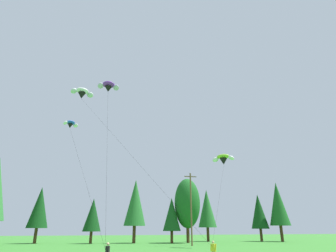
% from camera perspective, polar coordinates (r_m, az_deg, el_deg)
% --- Properties ---
extents(treeline_tree_d, '(3.89, 3.89, 10.40)m').
position_cam_1_polar(treeline_tree_d, '(63.03, -24.11, -14.49)').
color(treeline_tree_d, '#472D19').
rests_on(treeline_tree_d, ground_plane).
extents(treeline_tree_e, '(3.39, 3.39, 8.15)m').
position_cam_1_polar(treeline_tree_e, '(59.25, -14.70, -16.66)').
color(treeline_tree_e, '#472D19').
rests_on(treeline_tree_e, ground_plane).
extents(treeline_tree_f, '(4.25, 4.25, 12.05)m').
position_cam_1_polar(treeline_tree_f, '(59.83, -6.51, -14.82)').
color(treeline_tree_f, '#472D19').
rests_on(treeline_tree_f, ground_plane).
extents(treeline_tree_g, '(3.45, 3.45, 8.41)m').
position_cam_1_polar(treeline_tree_g, '(58.95, 0.74, -17.09)').
color(treeline_tree_g, '#472D19').
rests_on(treeline_tree_g, ground_plane).
extents(treeline_tree_h, '(5.14, 5.14, 12.36)m').
position_cam_1_polar(treeline_tree_h, '(60.29, 3.84, -15.00)').
color(treeline_tree_h, '#472D19').
rests_on(treeline_tree_h, ground_plane).
extents(treeline_tree_i, '(4.01, 4.01, 10.97)m').
position_cam_1_polar(treeline_tree_i, '(67.44, 7.71, -15.87)').
color(treeline_tree_i, '#472D19').
rests_on(treeline_tree_i, ground_plane).
extents(treeline_tree_j, '(3.78, 3.78, 9.93)m').
position_cam_1_polar(treeline_tree_j, '(69.89, 17.56, -15.84)').
color(treeline_tree_j, '#472D19').
rests_on(treeline_tree_j, ground_plane).
extents(treeline_tree_k, '(4.34, 4.34, 12.44)m').
position_cam_1_polar(treeline_tree_k, '(70.24, 20.96, -14.19)').
color(treeline_tree_k, '#472D19').
rests_on(treeline_tree_k, ground_plane).
extents(utility_pole, '(2.20, 0.26, 11.84)m').
position_cam_1_polar(utility_pole, '(50.79, 4.60, -15.59)').
color(utility_pole, brown).
rests_on(utility_pole, ground_plane).
extents(kite_flyer_near, '(0.38, 0.60, 1.69)m').
position_cam_1_polar(kite_flyer_near, '(24.03, -11.91, -23.32)').
color(kite_flyer_near, navy).
rests_on(kite_flyer_near, ground_plane).
extents(kite_flyer_mid, '(0.48, 0.58, 1.69)m').
position_cam_1_polar(kite_flyer_mid, '(27.05, 8.99, -23.02)').
color(kite_flyer_mid, gray).
rests_on(kite_flyer_mid, ground_plane).
extents(parafoil_kite_high_blue_white, '(5.84, 14.38, 14.91)m').
position_cam_1_polar(parafoil_kite_high_blue_white, '(39.80, -18.76, 0.31)').
color(parafoil_kite_high_blue_white, blue).
extents(parafoil_kite_mid_lime_white, '(11.84, 19.43, 13.14)m').
position_cam_1_polar(parafoil_kite_mid_lime_white, '(48.44, 10.90, -6.44)').
color(parafoil_kite_mid_lime_white, '#93D633').
extents(parafoil_kite_far_purple, '(2.97, 10.94, 19.57)m').
position_cam_1_polar(parafoil_kite_far_purple, '(38.45, -11.73, 7.64)').
color(parafoil_kite_far_purple, purple).
extents(parafoil_kite_low_white, '(14.89, 18.44, 22.12)m').
position_cam_1_polar(parafoil_kite_low_white, '(46.61, -16.67, 6.25)').
color(parafoil_kite_low_white, white).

